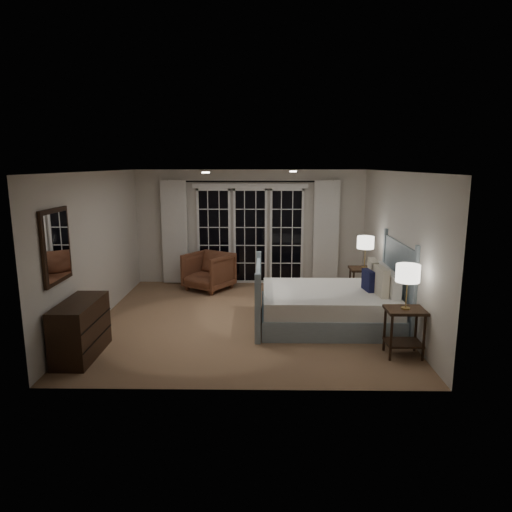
{
  "coord_description": "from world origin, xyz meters",
  "views": [
    {
      "loc": [
        0.27,
        -7.46,
        2.62
      ],
      "look_at": [
        0.16,
        0.29,
        1.05
      ],
      "focal_mm": 32.0,
      "sensor_mm": 36.0,
      "label": 1
    }
  ],
  "objects_px": {
    "nightstand_right": "(364,280)",
    "dresser": "(81,329)",
    "nightstand_left": "(404,325)",
    "lamp_right": "(366,243)",
    "bed": "(331,304)",
    "lamp_left": "(408,274)",
    "armchair": "(209,271)"
  },
  "relations": [
    {
      "from": "nightstand_right",
      "to": "lamp_left",
      "type": "height_order",
      "value": "lamp_left"
    },
    {
      "from": "nightstand_left",
      "to": "dresser",
      "type": "xyz_separation_m",
      "value": [
        -4.46,
        -0.07,
        -0.06
      ]
    },
    {
      "from": "nightstand_left",
      "to": "lamp_right",
      "type": "relative_size",
      "value": 1.13
    },
    {
      "from": "nightstand_right",
      "to": "dresser",
      "type": "relative_size",
      "value": 0.63
    },
    {
      "from": "lamp_left",
      "to": "dresser",
      "type": "bearing_deg",
      "value": -179.05
    },
    {
      "from": "lamp_left",
      "to": "armchair",
      "type": "bearing_deg",
      "value": 132.61
    },
    {
      "from": "dresser",
      "to": "nightstand_right",
      "type": "bearing_deg",
      "value": 29.22
    },
    {
      "from": "bed",
      "to": "nightstand_right",
      "type": "distance_m",
      "value": 1.38
    },
    {
      "from": "nightstand_left",
      "to": "dresser",
      "type": "bearing_deg",
      "value": -179.05
    },
    {
      "from": "nightstand_right",
      "to": "dresser",
      "type": "bearing_deg",
      "value": -150.78
    },
    {
      "from": "lamp_right",
      "to": "nightstand_left",
      "type": "bearing_deg",
      "value": -89.07
    },
    {
      "from": "lamp_right",
      "to": "armchair",
      "type": "relative_size",
      "value": 0.69
    },
    {
      "from": "lamp_right",
      "to": "dresser",
      "type": "bearing_deg",
      "value": -150.78
    },
    {
      "from": "nightstand_left",
      "to": "bed",
      "type": "bearing_deg",
      "value": 122.78
    },
    {
      "from": "bed",
      "to": "dresser",
      "type": "height_order",
      "value": "bed"
    },
    {
      "from": "bed",
      "to": "lamp_right",
      "type": "bearing_deg",
      "value": 55.64
    },
    {
      "from": "lamp_left",
      "to": "dresser",
      "type": "height_order",
      "value": "lamp_left"
    },
    {
      "from": "bed",
      "to": "lamp_right",
      "type": "distance_m",
      "value": 1.61
    },
    {
      "from": "nightstand_left",
      "to": "lamp_left",
      "type": "distance_m",
      "value": 0.72
    },
    {
      "from": "nightstand_right",
      "to": "bed",
      "type": "bearing_deg",
      "value": -124.36
    },
    {
      "from": "bed",
      "to": "nightstand_left",
      "type": "height_order",
      "value": "bed"
    },
    {
      "from": "lamp_left",
      "to": "armchair",
      "type": "xyz_separation_m",
      "value": [
        -3.09,
        3.36,
        -0.78
      ]
    },
    {
      "from": "bed",
      "to": "nightstand_left",
      "type": "bearing_deg",
      "value": -57.22
    },
    {
      "from": "bed",
      "to": "armchair",
      "type": "height_order",
      "value": "bed"
    },
    {
      "from": "lamp_left",
      "to": "dresser",
      "type": "relative_size",
      "value": 0.56
    },
    {
      "from": "lamp_left",
      "to": "lamp_right",
      "type": "xyz_separation_m",
      "value": [
        -0.04,
        2.4,
        0.01
      ]
    },
    {
      "from": "bed",
      "to": "nightstand_right",
      "type": "relative_size",
      "value": 3.36
    },
    {
      "from": "nightstand_left",
      "to": "dresser",
      "type": "distance_m",
      "value": 4.46
    },
    {
      "from": "bed",
      "to": "nightstand_left",
      "type": "distance_m",
      "value": 1.51
    },
    {
      "from": "nightstand_left",
      "to": "nightstand_right",
      "type": "distance_m",
      "value": 2.4
    },
    {
      "from": "lamp_right",
      "to": "dresser",
      "type": "relative_size",
      "value": 0.54
    },
    {
      "from": "lamp_right",
      "to": "armchair",
      "type": "distance_m",
      "value": 3.3
    }
  ]
}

